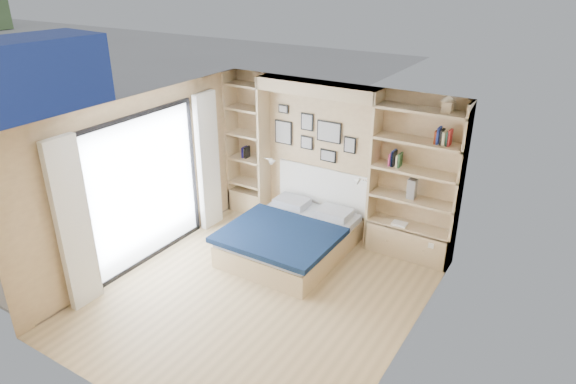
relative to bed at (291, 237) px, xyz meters
The scene contains 9 objects.
ground 1.27m from the bed, 79.43° to the right, with size 4.50×4.50×0.00m, color tan.
room_shell 0.88m from the bed, 117.49° to the left, with size 4.50×4.50×4.50m.
bed is the anchor object (origin of this frame).
photo_gallery 1.69m from the bed, 102.59° to the left, with size 1.48×0.02×0.82m.
reading_lamps 1.15m from the bed, 95.32° to the left, with size 1.92×0.12×0.15m.
shelf_decor 2.13m from the bed, 32.50° to the left, with size 3.50×0.23×2.03m.
deck 3.60m from the bed, 160.18° to the right, with size 3.20×4.00×0.05m, color #766957.
deck_chair 2.57m from the bed, 166.93° to the right, with size 0.51×0.77×0.72m.
shipping_container 10.67m from the bed, 169.22° to the left, with size 2.13×5.34×2.22m, color navy.
Camera 1 is at (3.38, -4.70, 4.16)m, focal length 32.00 mm.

